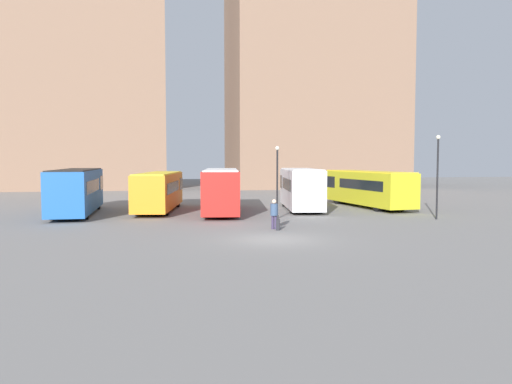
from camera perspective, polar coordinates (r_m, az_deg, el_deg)
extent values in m
plane|color=slate|center=(24.92, 2.12, -5.44)|extent=(160.00, 160.00, 0.00)
cube|color=#7F604C|center=(74.52, -22.69, 14.72)|extent=(30.72, 11.53, 37.15)
cube|color=#7F604C|center=(75.92, 6.55, 12.22)|extent=(24.47, 15.51, 30.51)
cube|color=#1E56A3|center=(38.54, -19.80, 0.16)|extent=(2.61, 11.02, 2.94)
cube|color=black|center=(42.99, -18.93, 1.01)|extent=(2.60, 2.04, 1.12)
cube|color=black|center=(37.54, -20.03, 0.63)|extent=(2.62, 7.06, 0.88)
cube|color=black|center=(38.48, -19.85, 2.40)|extent=(2.41, 10.80, 0.08)
cylinder|color=black|center=(42.00, -19.08, -1.26)|extent=(2.45, 0.97, 0.96)
cylinder|color=black|center=(35.28, -20.57, -2.20)|extent=(2.45, 0.97, 0.96)
cube|color=orange|center=(39.30, -11.02, 0.17)|extent=(4.02, 10.70, 2.61)
cube|color=black|center=(43.52, -10.15, 0.94)|extent=(2.75, 2.28, 0.99)
cube|color=black|center=(38.36, -11.24, 0.57)|extent=(3.47, 6.99, 0.78)
cube|color=yellow|center=(39.25, -11.04, 2.13)|extent=(3.80, 10.47, 0.08)
cylinder|color=black|center=(42.58, -10.33, -1.01)|extent=(2.48, 1.37, 1.02)
cylinder|color=black|center=(36.20, -11.79, -1.85)|extent=(2.48, 1.37, 1.02)
cube|color=red|center=(37.48, -3.98, 0.26)|extent=(3.97, 11.17, 2.91)
cube|color=black|center=(41.93, -3.91, 1.12)|extent=(2.82, 2.33, 1.10)
cube|color=black|center=(36.47, -4.00, 0.74)|extent=(3.47, 7.27, 0.87)
cube|color=white|center=(37.42, -3.99, 2.55)|extent=(3.74, 10.92, 0.08)
cylinder|color=black|center=(40.94, -3.91, -1.18)|extent=(2.54, 1.29, 0.97)
cylinder|color=black|center=(34.20, -4.03, -2.14)|extent=(2.54, 1.29, 0.97)
cube|color=silver|center=(39.66, 5.16, 0.43)|extent=(3.73, 9.30, 2.92)
cube|color=black|center=(43.31, 4.49, 1.20)|extent=(2.70, 2.01, 1.11)
cube|color=black|center=(38.83, 5.32, 0.90)|extent=(3.29, 6.09, 0.88)
cube|color=white|center=(39.60, 5.17, 2.60)|extent=(3.51, 9.10, 0.08)
cylinder|color=black|center=(42.52, 4.63, -1.04)|extent=(2.46, 1.24, 0.91)
cylinder|color=black|center=(36.98, 5.74, -1.76)|extent=(2.46, 1.24, 0.91)
cube|color=gold|center=(42.82, 12.59, 0.47)|extent=(3.67, 11.40, 2.65)
cube|color=black|center=(46.85, 9.83, 1.18)|extent=(2.77, 2.31, 1.01)
cube|color=black|center=(41.93, 13.27, 0.85)|extent=(3.29, 7.39, 0.79)
cube|color=yellow|center=(42.76, 12.61, 2.30)|extent=(3.45, 11.15, 0.08)
cylinder|color=black|center=(45.93, 10.44, -0.64)|extent=(2.53, 1.31, 1.07)
cylinder|color=black|center=(39.91, 15.02, -1.35)|extent=(2.53, 1.31, 1.07)
cylinder|color=#382D4C|center=(28.59, 1.92, -3.47)|extent=(0.19, 0.19, 0.78)
cylinder|color=#382D4C|center=(28.58, 2.26, -3.48)|extent=(0.19, 0.19, 0.78)
cylinder|color=#334766|center=(28.51, 2.09, -2.02)|extent=(0.55, 0.55, 0.68)
sphere|color=beige|center=(28.46, 2.09, -1.09)|extent=(0.25, 0.25, 0.25)
cube|color=black|center=(28.14, 2.53, -3.78)|extent=(0.29, 0.38, 0.60)
cube|color=black|center=(27.97, 2.51, -2.93)|extent=(0.11, 0.06, 0.27)
cylinder|color=black|center=(33.37, 2.44, 0.89)|extent=(0.12, 0.12, 4.65)
sphere|color=beige|center=(33.34, 2.45, 5.03)|extent=(0.28, 0.28, 0.28)
cylinder|color=black|center=(35.16, 20.02, 1.39)|extent=(0.12, 0.12, 5.36)
sphere|color=beige|center=(35.17, 20.12, 5.90)|extent=(0.28, 0.28, 0.28)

